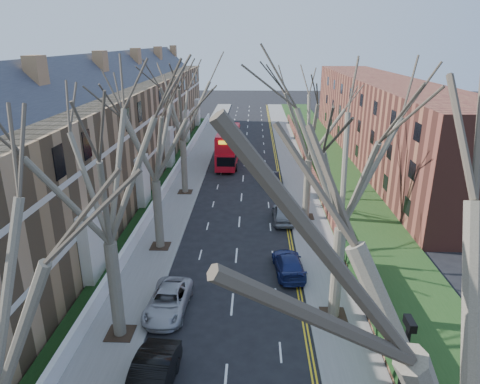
{
  "coord_description": "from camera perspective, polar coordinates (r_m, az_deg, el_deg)",
  "views": [
    {
      "loc": [
        1.17,
        -12.3,
        14.61
      ],
      "look_at": [
        0.1,
        19.84,
        3.1
      ],
      "focal_mm": 32.0,
      "sensor_mm": 36.0,
      "label": 1
    }
  ],
  "objects": [
    {
      "name": "car_right_near",
      "position": [
        28.75,
        6.5,
        -9.5
      ],
      "size": [
        2.21,
        4.61,
        1.3
      ],
      "primitive_type": "imported",
      "rotation": [
        0.0,
        0.0,
        3.23
      ],
      "color": "navy",
      "rests_on": "ground"
    },
    {
      "name": "double_decker_bus",
      "position": [
        52.82,
        -1.56,
        5.94
      ],
      "size": [
        2.78,
        10.04,
        4.21
      ],
      "rotation": [
        0.0,
        0.0,
        3.11
      ],
      "color": "red",
      "rests_on": "ground"
    },
    {
      "name": "wall_hedge_right",
      "position": [
        20.71,
        21.49,
        -22.6
      ],
      "size": [
        0.7,
        24.0,
        1.8
      ],
      "color": "brown",
      "rests_on": "ground"
    },
    {
      "name": "car_left_mid",
      "position": [
        20.41,
        -11.84,
        -23.42
      ],
      "size": [
        2.0,
        4.9,
        1.58
      ],
      "primitive_type": "imported",
      "rotation": [
        0.0,
        0.0,
        -0.07
      ],
      "color": "black",
      "rests_on": "ground"
    },
    {
      "name": "tree_left_mid",
      "position": [
        20.19,
        -18.1,
        4.21
      ],
      "size": [
        10.5,
        10.5,
        14.71
      ],
      "color": "brown",
      "rests_on": "ground"
    },
    {
      "name": "car_left_far",
      "position": [
        25.27,
        -9.56,
        -14.15
      ],
      "size": [
        2.39,
        4.78,
        1.3
      ],
      "primitive_type": "imported",
      "rotation": [
        0.0,
        0.0,
        -0.05
      ],
      "color": "#A9A9AE",
      "rests_on": "ground"
    },
    {
      "name": "tree_right_far",
      "position": [
        35.01,
        9.49,
        10.61
      ],
      "size": [
        10.15,
        10.15,
        14.22
      ],
      "color": "brown",
      "rests_on": "ground"
    },
    {
      "name": "tree_left_dist",
      "position": [
        41.19,
        -7.89,
        12.47
      ],
      "size": [
        10.5,
        10.5,
        14.71
      ],
      "color": "brown",
      "rests_on": "ground"
    },
    {
      "name": "car_right_mid",
      "position": [
        36.41,
        5.76,
        -2.8
      ],
      "size": [
        1.82,
        4.38,
        1.48
      ],
      "primitive_type": "imported",
      "rotation": [
        0.0,
        0.0,
        3.16
      ],
      "color": "gray",
      "rests_on": "ground"
    },
    {
      "name": "terrace_left",
      "position": [
        46.65,
        -16.79,
        7.64
      ],
      "size": [
        9.7,
        78.0,
        13.6
      ],
      "color": "olive",
      "rests_on": "ground"
    },
    {
      "name": "car_right_far",
      "position": [
        46.1,
        4.36,
        2.0
      ],
      "size": [
        1.4,
        3.91,
        1.28
      ],
      "primitive_type": "imported",
      "rotation": [
        0.0,
        0.0,
        3.13
      ],
      "color": "black",
      "rests_on": "ground"
    },
    {
      "name": "tree_right_mid",
      "position": [
        21.4,
        14.14,
        5.44
      ],
      "size": [
        10.5,
        10.5,
        14.71
      ],
      "color": "brown",
      "rests_on": "ground"
    },
    {
      "name": "pavement_left",
      "position": [
        53.8,
        -5.83,
        3.9
      ],
      "size": [
        3.0,
        102.0,
        0.12
      ],
      "primitive_type": "cube",
      "color": "slate",
      "rests_on": "ground"
    },
    {
      "name": "flats_right",
      "position": [
        58.44,
        18.32,
        9.23
      ],
      "size": [
        13.97,
        54.0,
        10.0
      ],
      "color": "brown",
      "rests_on": "ground"
    },
    {
      "name": "pavement_right",
      "position": [
        53.54,
        7.04,
        3.77
      ],
      "size": [
        3.0,
        102.0,
        0.12
      ],
      "primitive_type": "cube",
      "color": "slate",
      "rests_on": "ground"
    },
    {
      "name": "grass_verge_right",
      "position": [
        54.11,
        11.8,
        3.77
      ],
      "size": [
        6.0,
        102.0,
        0.06
      ],
      "color": "#1E3E16",
      "rests_on": "ground"
    },
    {
      "name": "front_wall_left",
      "position": [
        46.35,
        -9.15,
        1.86
      ],
      "size": [
        0.3,
        78.0,
        1.0
      ],
      "color": "white",
      "rests_on": "ground"
    },
    {
      "name": "tree_left_far",
      "position": [
        29.61,
        -11.67,
        8.85
      ],
      "size": [
        10.15,
        10.15,
        14.22
      ],
      "color": "brown",
      "rests_on": "ground"
    }
  ]
}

